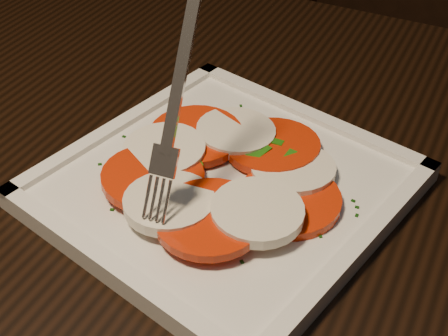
% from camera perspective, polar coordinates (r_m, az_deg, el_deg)
% --- Properties ---
extents(table, '(1.22, 0.82, 0.75)m').
position_cam_1_polar(table, '(0.67, -3.20, -6.07)').
color(table, black).
rests_on(table, ground).
extents(chair, '(0.53, 0.53, 0.93)m').
position_cam_1_polar(chair, '(1.31, 13.86, 11.18)').
color(chair, black).
rests_on(chair, ground).
extents(plate, '(0.34, 0.34, 0.01)m').
position_cam_1_polar(plate, '(0.56, 0.00, -1.77)').
color(plate, white).
rests_on(plate, table).
extents(caprese_salad, '(0.24, 0.22, 0.02)m').
position_cam_1_polar(caprese_salad, '(0.55, -0.00, -0.41)').
color(caprese_salad, red).
rests_on(caprese_salad, plate).
extents(fork, '(0.05, 0.11, 0.17)m').
position_cam_1_polar(fork, '(0.49, -3.70, 7.31)').
color(fork, white).
rests_on(fork, caprese_salad).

